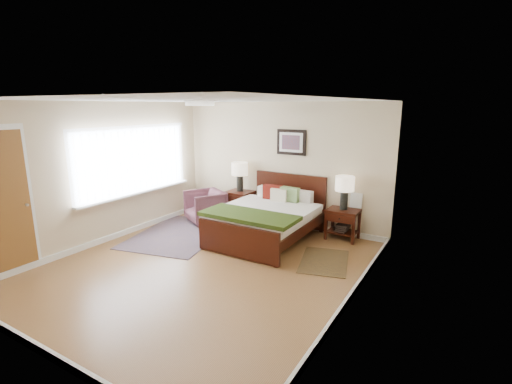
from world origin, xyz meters
TOP-DOWN VIEW (x-y plane):
  - floor at (0.00, 0.00)m, footprint 5.00×5.00m
  - back_wall at (0.00, 2.50)m, footprint 4.50×0.04m
  - front_wall at (0.00, -2.50)m, footprint 4.50×0.04m
  - left_wall at (-2.25, 0.00)m, footprint 0.04×5.00m
  - right_wall at (2.25, 0.00)m, footprint 0.04×5.00m
  - ceiling at (0.00, 0.00)m, footprint 4.50×5.00m
  - window at (-2.20, 0.70)m, footprint 0.11×2.72m
  - ceil_fixture at (0.00, 0.00)m, footprint 0.44×0.44m
  - bed at (0.25, 1.52)m, footprint 1.65×1.99m
  - wall_art at (0.25, 2.47)m, footprint 0.62×0.05m
  - nightstand_left at (-0.84, 2.25)m, footprint 0.54×0.49m
  - nightstand_right at (1.43, 2.26)m, footprint 0.57×0.43m
  - lamp_left at (-0.84, 2.27)m, footprint 0.34×0.34m
  - lamp_right at (1.43, 2.27)m, footprint 0.34×0.34m
  - armchair at (-1.41, 1.79)m, footprint 1.00×1.00m
  - rug_persian at (-1.35, 0.91)m, footprint 1.95×2.42m
  - rug_navy at (1.52, 1.11)m, footprint 0.97×1.23m

SIDE VIEW (x-z plane):
  - floor at x=0.00m, z-range 0.00..0.00m
  - rug_persian at x=-1.35m, z-range 0.00..0.01m
  - rug_navy at x=1.52m, z-range 0.00..0.01m
  - armchair at x=-1.41m, z-range 0.00..0.68m
  - nightstand_right at x=1.43m, z-range 0.07..0.64m
  - bed at x=0.25m, z-range -0.04..1.03m
  - nightstand_left at x=-0.84m, z-range 0.20..0.84m
  - lamp_right at x=1.43m, z-range 0.69..1.30m
  - lamp_left at x=-0.84m, z-range 0.77..1.38m
  - back_wall at x=0.00m, z-range 0.00..2.50m
  - front_wall at x=0.00m, z-range 0.00..2.50m
  - left_wall at x=-2.25m, z-range 0.00..2.50m
  - right_wall at x=2.25m, z-range 0.00..2.50m
  - window at x=-2.20m, z-range 0.72..2.04m
  - wall_art at x=0.25m, z-range 1.47..1.97m
  - ceil_fixture at x=0.00m, z-range 2.43..2.50m
  - ceiling at x=0.00m, z-range 2.49..2.51m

